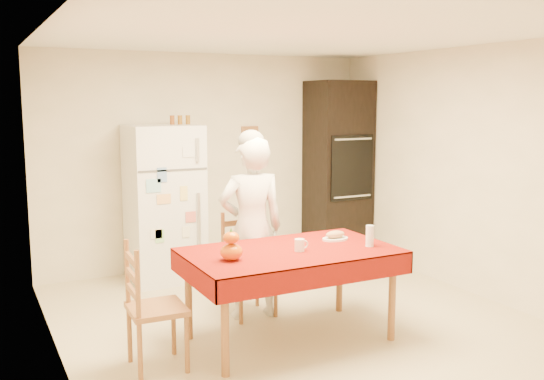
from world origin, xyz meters
TOP-DOWN VIEW (x-y plane):
  - floor at (0.00, 0.00)m, footprint 4.50×4.50m
  - room_shell at (0.00, 0.00)m, footprint 4.02×4.52m
  - refrigerator at (-0.65, 1.88)m, footprint 0.75×0.74m
  - oven_cabinet at (1.63, 1.93)m, footprint 0.70×0.62m
  - dining_table at (-0.25, -0.25)m, footprint 1.70×1.00m
  - chair_far at (-0.31, 0.49)m, footprint 0.45×0.43m
  - chair_left at (-1.44, -0.28)m, footprint 0.42×0.44m
  - seated_woman at (-0.30, 0.39)m, footprint 0.66×0.49m
  - coffee_mug at (-0.21, -0.33)m, footprint 0.08×0.08m
  - pumpkin_lower at (-0.80, -0.34)m, footprint 0.17×0.17m
  - pumpkin_upper at (-0.80, -0.34)m, footprint 0.12×0.12m
  - wine_glass at (0.39, -0.45)m, footprint 0.07×0.07m
  - bread_plate at (0.26, -0.13)m, footprint 0.24×0.24m
  - bread_loaf at (0.26, -0.13)m, footprint 0.18×0.10m
  - spice_jar_left at (-0.52, 1.93)m, footprint 0.05×0.05m
  - spice_jar_mid at (-0.43, 1.93)m, footprint 0.05×0.05m
  - spice_jar_right at (-0.34, 1.93)m, footprint 0.05×0.05m

SIDE VIEW (x-z plane):
  - floor at x=0.00m, z-range 0.00..0.00m
  - chair_far at x=-0.31m, z-range 0.03..0.98m
  - chair_left at x=-1.44m, z-range 0.03..0.98m
  - dining_table at x=-0.25m, z-range 0.31..1.07m
  - bread_plate at x=0.26m, z-range 0.76..0.78m
  - bread_loaf at x=0.26m, z-range 0.78..0.84m
  - coffee_mug at x=-0.21m, z-range 0.76..0.86m
  - seated_woman at x=-0.30m, z-range 0.00..1.65m
  - pumpkin_lower at x=-0.80m, z-range 0.76..0.89m
  - wine_glass at x=0.39m, z-range 0.76..0.94m
  - refrigerator at x=-0.65m, z-range 0.00..1.70m
  - pumpkin_upper at x=-0.80m, z-range 0.89..0.98m
  - oven_cabinet at x=1.63m, z-range 0.00..2.20m
  - room_shell at x=0.00m, z-range 0.37..2.88m
  - spice_jar_left at x=-0.52m, z-range 1.70..1.80m
  - spice_jar_mid at x=-0.43m, z-range 1.70..1.80m
  - spice_jar_right at x=-0.34m, z-range 1.70..1.80m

